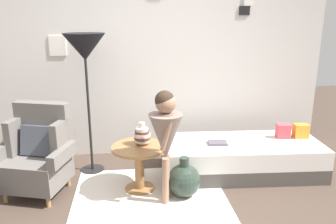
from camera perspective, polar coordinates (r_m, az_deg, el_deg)
The scene contains 12 objects.
gallery_wall at distance 4.57m, azimuth -3.39°, elevation 8.85°, with size 4.80×0.12×2.60m.
rug at distance 3.76m, azimuth -3.10°, elevation -13.77°, with size 1.61×1.29×0.01m, color silver.
armchair at distance 3.91m, azimuth -21.03°, elevation -6.58°, with size 0.86×0.74×0.97m.
daybed at distance 4.26m, azimuth 12.13°, elevation -7.47°, with size 1.94×0.90×0.40m.
pillow_head at distance 4.51m, azimuth 21.47°, elevation -3.01°, with size 0.17×0.12×0.17m, color orange.
pillow_mid at distance 4.43m, azimuth 18.83°, elevation -3.06°, with size 0.16×0.12×0.18m, color #D64C56.
side_table at distance 3.72m, azimuth -4.88°, elevation -7.79°, with size 0.60×0.60×0.51m.
vase_striped at distance 3.68m, azimuth -4.38°, elevation -3.99°, with size 0.18×0.18×0.25m.
floor_lamp at distance 4.01m, azimuth -13.85°, elevation 9.93°, with size 0.48×0.48×1.68m.
person_child at distance 3.34m, azimuth -0.39°, elevation -3.44°, with size 0.34×0.34×1.18m.
book_on_daybed at distance 4.06m, azimuth 8.35°, elevation -5.17°, with size 0.22×0.16×0.03m, color #5C5562.
demijohn_near at distance 3.67m, azimuth 2.71°, elevation -11.38°, with size 0.36×0.36×0.44m.
Camera 1 is at (-0.27, -2.58, 1.87)m, focal length 36.16 mm.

